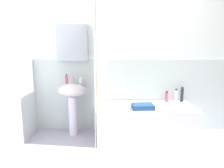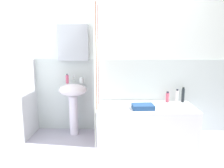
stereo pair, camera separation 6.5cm
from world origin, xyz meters
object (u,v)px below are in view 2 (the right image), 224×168
(toothbrush_cup, at_px, (82,80))
(towel_folded, at_px, (143,107))
(soap_dispenser, at_px, (67,79))
(sink, at_px, (73,98))
(lotion_bottle, at_px, (177,96))
(body_wash_bottle, at_px, (183,95))
(shampoo_bottle, at_px, (167,97))
(bathtub, at_px, (145,122))

(toothbrush_cup, relative_size, towel_folded, 0.28)
(towel_folded, bearing_deg, soap_dispenser, 164.67)
(sink, relative_size, lotion_bottle, 3.90)
(body_wash_bottle, height_order, lotion_bottle, body_wash_bottle)
(soap_dispenser, relative_size, shampoo_bottle, 0.89)
(shampoo_bottle, bearing_deg, soap_dispenser, -177.85)
(soap_dispenser, xyz_separation_m, lotion_bottle, (1.75, 0.07, -0.28))
(toothbrush_cup, xyz_separation_m, shampoo_bottle, (1.37, 0.02, -0.27))
(body_wash_bottle, bearing_deg, soap_dispenser, -177.79)
(toothbrush_cup, xyz_separation_m, lotion_bottle, (1.53, 0.03, -0.25))
(lotion_bottle, bearing_deg, shampoo_bottle, -176.28)
(toothbrush_cup, height_order, lotion_bottle, toothbrush_cup)
(bathtub, bearing_deg, soap_dispenser, 172.16)
(sink, bearing_deg, bathtub, -6.74)
(sink, bearing_deg, lotion_bottle, 3.61)
(toothbrush_cup, bearing_deg, lotion_bottle, 1.18)
(bathtub, distance_m, shampoo_bottle, 0.55)
(towel_folded, bearing_deg, bathtub, 66.88)
(body_wash_bottle, relative_size, lotion_bottle, 1.14)
(body_wash_bottle, relative_size, towel_folded, 0.80)
(bathtub, xyz_separation_m, body_wash_bottle, (0.62, 0.24, 0.38))
(lotion_bottle, bearing_deg, body_wash_bottle, 0.66)
(sink, bearing_deg, shampoo_bottle, 3.59)
(toothbrush_cup, bearing_deg, towel_folded, -20.76)
(sink, height_order, toothbrush_cup, toothbrush_cup)
(soap_dispenser, height_order, toothbrush_cup, soap_dispenser)
(body_wash_bottle, bearing_deg, shampoo_bottle, -177.45)
(toothbrush_cup, relative_size, bathtub, 0.06)
(toothbrush_cup, bearing_deg, body_wash_bottle, 1.14)
(toothbrush_cup, bearing_deg, soap_dispenser, -170.02)
(shampoo_bottle, distance_m, towel_folded, 0.58)
(soap_dispenser, relative_size, bathtub, 0.11)
(toothbrush_cup, distance_m, body_wash_bottle, 1.64)
(toothbrush_cup, distance_m, bathtub, 1.19)
(toothbrush_cup, height_order, bathtub, toothbrush_cup)
(soap_dispenser, distance_m, toothbrush_cup, 0.22)
(toothbrush_cup, bearing_deg, shampoo_bottle, 0.89)
(sink, xyz_separation_m, towel_folded, (1.07, -0.28, -0.05))
(soap_dispenser, distance_m, lotion_bottle, 1.77)
(sink, xyz_separation_m, shampoo_bottle, (1.50, 0.09, -0.01))
(bathtub, xyz_separation_m, lotion_bottle, (0.52, 0.24, 0.36))
(bathtub, bearing_deg, sink, 173.26)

